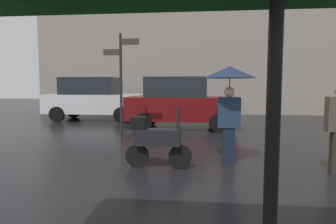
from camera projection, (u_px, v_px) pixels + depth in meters
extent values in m
cylinder|color=black|center=(272.00, 146.00, 2.04)|extent=(0.10, 0.10, 2.45)
cube|color=black|center=(228.00, 146.00, 6.19)|extent=(0.25, 0.16, 0.76)
cube|color=#1E2D47|center=(229.00, 112.00, 6.13)|extent=(0.45, 0.20, 0.62)
sphere|color=beige|center=(229.00, 92.00, 6.09)|extent=(0.21, 0.21, 0.21)
cylinder|color=black|center=(230.00, 85.00, 6.08)|extent=(0.02, 0.02, 0.30)
cone|color=#18223E|center=(230.00, 72.00, 6.05)|extent=(1.06, 1.06, 0.24)
cylinder|color=black|center=(180.00, 157.00, 5.88)|extent=(0.46, 0.09, 0.46)
cylinder|color=black|center=(137.00, 156.00, 5.97)|extent=(0.46, 0.09, 0.46)
cube|color=black|center=(158.00, 137.00, 5.89)|extent=(0.86, 0.32, 0.32)
cube|color=black|center=(139.00, 123.00, 5.91)|extent=(0.28, 0.28, 0.24)
cylinder|color=black|center=(178.00, 120.00, 5.82)|extent=(0.06, 0.06, 0.55)
cube|color=silver|center=(96.00, 104.00, 13.81)|extent=(4.44, 1.76, 0.85)
cube|color=black|center=(90.00, 86.00, 13.76)|extent=(2.44, 1.62, 0.77)
cylinder|color=black|center=(131.00, 111.00, 14.57)|extent=(0.68, 0.18, 0.68)
cylinder|color=black|center=(121.00, 115.00, 12.83)|extent=(0.68, 0.18, 0.68)
cylinder|color=black|center=(74.00, 111.00, 14.88)|extent=(0.68, 0.18, 0.68)
cylinder|color=black|center=(57.00, 114.00, 13.13)|extent=(0.68, 0.18, 0.68)
cube|color=#590C0F|center=(182.00, 108.00, 11.21)|extent=(4.04, 1.67, 0.86)
cube|color=black|center=(176.00, 87.00, 11.16)|extent=(2.22, 1.54, 0.73)
cylinder|color=black|center=(216.00, 118.00, 11.94)|extent=(0.65, 0.18, 0.65)
cylinder|color=black|center=(218.00, 123.00, 10.28)|extent=(0.65, 0.18, 0.65)
cylinder|color=black|center=(151.00, 117.00, 12.22)|extent=(0.65, 0.18, 0.65)
cylinder|color=black|center=(143.00, 122.00, 10.56)|extent=(0.65, 0.18, 0.65)
cylinder|color=black|center=(121.00, 87.00, 8.99)|extent=(0.08, 0.08, 3.15)
cube|color=#33281E|center=(130.00, 42.00, 8.84)|extent=(0.56, 0.04, 0.18)
cube|color=#33281E|center=(112.00, 52.00, 8.92)|extent=(0.52, 0.04, 0.18)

